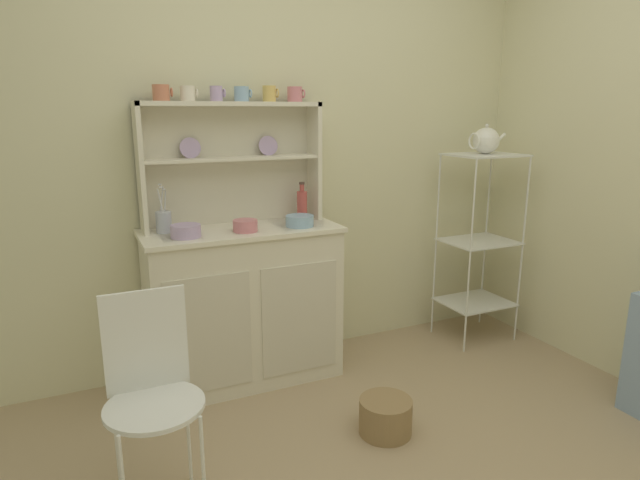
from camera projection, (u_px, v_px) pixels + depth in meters
wall_back at (281, 153)px, 3.14m from camera, size 3.84×0.05×2.50m
hutch_cabinet at (244, 303)px, 2.96m from camera, size 1.06×0.45×0.88m
hutch_shelf_unit at (230, 154)px, 2.92m from camera, size 0.99×0.18×0.66m
bakers_rack at (479, 232)px, 3.47m from camera, size 0.44×0.36×1.23m
wire_chair at (151, 382)px, 1.97m from camera, size 0.36×0.36×0.85m
floor_basket at (385, 416)px, 2.52m from camera, size 0.25×0.25×0.17m
cup_terracotta_0 at (161, 93)px, 2.66m from camera, size 0.10×0.08×0.08m
cup_cream_1 at (188, 93)px, 2.72m from camera, size 0.09×0.07×0.08m
cup_lilac_2 at (217, 94)px, 2.78m from camera, size 0.08×0.06×0.08m
cup_sky_3 at (242, 94)px, 2.83m from camera, size 0.09×0.08×0.08m
cup_gold_4 at (270, 94)px, 2.90m from camera, size 0.09×0.07×0.08m
cup_rose_5 at (295, 94)px, 2.96m from camera, size 0.10×0.08×0.08m
bowl_mixing_large at (186, 231)px, 2.67m from camera, size 0.15×0.15×0.06m
bowl_floral_medium at (245, 226)px, 2.79m from camera, size 0.13×0.13×0.06m
bowl_cream_small at (300, 221)px, 2.92m from camera, size 0.15×0.15×0.06m
jam_bottle at (302, 204)px, 3.08m from camera, size 0.06×0.06×0.22m
utensil_jar at (164, 221)px, 2.76m from camera, size 0.08×0.08×0.25m
porcelain_teapot at (486, 141)px, 3.33m from camera, size 0.25×0.16×0.19m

